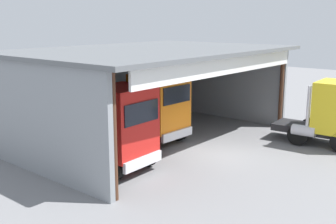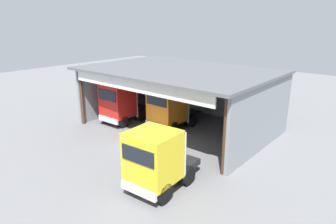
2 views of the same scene
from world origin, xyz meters
name	(u,v)px [view 1 (image 1 of 2)]	position (x,y,z in m)	size (l,w,h in m)	color
ground_plane	(221,155)	(0.00, 0.00, 0.00)	(80.00, 80.00, 0.00)	slate
workshop_shed	(137,74)	(0.00, 5.65, 3.51)	(14.90, 10.35, 5.00)	gray
truck_red_center_bay	(118,127)	(-4.61, 2.36, 1.93)	(2.69, 4.71, 3.73)	red
truck_orange_right_bay	(155,107)	(-0.37, 3.97, 1.95)	(2.62, 5.19, 3.73)	orange
truck_yellow_center_left_bay	(334,112)	(5.08, -3.63, 1.78)	(2.70, 4.69, 3.40)	yellow
oil_drum	(153,108)	(4.46, 8.44, 0.46)	(0.58, 0.58, 0.91)	#B21E19
tool_cart	(159,106)	(5.18, 8.49, 0.50)	(0.90, 0.60, 1.00)	red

